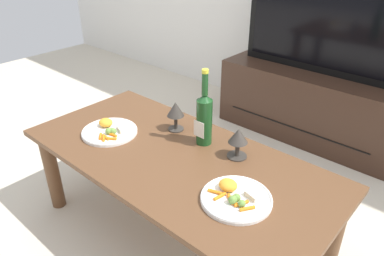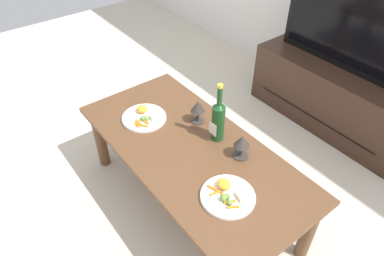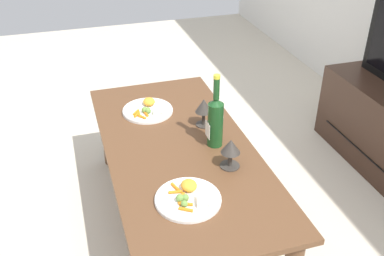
{
  "view_description": "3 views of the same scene",
  "coord_description": "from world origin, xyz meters",
  "views": [
    {
      "loc": [
        0.91,
        -0.92,
        1.31
      ],
      "look_at": [
        0.02,
        0.08,
        0.57
      ],
      "focal_mm": 33.9,
      "sensor_mm": 36.0,
      "label": 1
    },
    {
      "loc": [
        1.08,
        -0.82,
        1.75
      ],
      "look_at": [
        -0.03,
        0.03,
        0.56
      ],
      "focal_mm": 32.87,
      "sensor_mm": 36.0,
      "label": 2
    },
    {
      "loc": [
        1.62,
        -0.44,
        1.59
      ],
      "look_at": [
        0.01,
        0.06,
        0.56
      ],
      "focal_mm": 41.67,
      "sensor_mm": 36.0,
      "label": 3
    }
  ],
  "objects": [
    {
      "name": "dinner_plate_right",
      "position": [
        0.36,
        -0.07,
        0.47
      ],
      "size": [
        0.26,
        0.26,
        0.05
      ],
      "color": "white",
      "rests_on": "dining_table"
    },
    {
      "name": "tv_stand",
      "position": [
        0.02,
        1.34,
        0.24
      ],
      "size": [
        1.24,
        0.46,
        0.47
      ],
      "color": "#382319",
      "rests_on": "ground_plane"
    },
    {
      "name": "dining_table",
      "position": [
        0.0,
        0.0,
        0.39
      ],
      "size": [
        1.39,
        0.65,
        0.46
      ],
      "color": "brown",
      "rests_on": "ground_plane"
    },
    {
      "name": "wine_bottle",
      "position": [
        0.02,
        0.16,
        0.59
      ],
      "size": [
        0.07,
        0.07,
        0.35
      ],
      "color": "#19471E",
      "rests_on": "dining_table"
    },
    {
      "name": "ground_plane",
      "position": [
        0.0,
        0.0,
        0.0
      ],
      "size": [
        6.4,
        6.4,
        0.0
      ],
      "primitive_type": "plane",
      "color": "beige"
    },
    {
      "name": "goblet_left",
      "position": [
        -0.15,
        0.17,
        0.56
      ],
      "size": [
        0.08,
        0.08,
        0.14
      ],
      "color": "#38332D",
      "rests_on": "dining_table"
    },
    {
      "name": "dinner_plate_left",
      "position": [
        -0.37,
        -0.06,
        0.47
      ],
      "size": [
        0.26,
        0.26,
        0.05
      ],
      "color": "white",
      "rests_on": "dining_table"
    },
    {
      "name": "goblet_right",
      "position": [
        0.2,
        0.17,
        0.55
      ],
      "size": [
        0.08,
        0.08,
        0.13
      ],
      "color": "#38332D",
      "rests_on": "dining_table"
    },
    {
      "name": "tv_screen",
      "position": [
        0.02,
        1.34,
        0.77
      ],
      "size": [
        1.07,
        0.05,
        0.59
      ],
      "color": "black",
      "rests_on": "tv_stand"
    }
  ]
}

